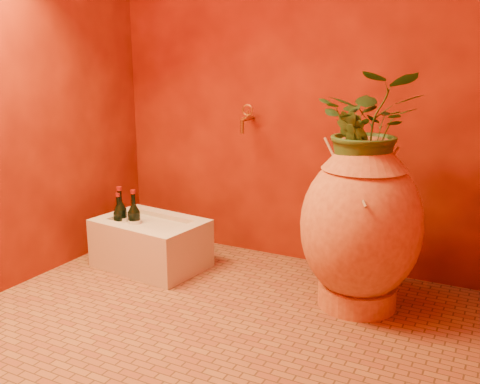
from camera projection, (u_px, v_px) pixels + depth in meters
The scene contains 11 objects.
floor at pixel (218, 323), 2.64m from camera, with size 2.50×2.50×0.00m, color brown.
wall_back at pixel (299, 61), 3.19m from camera, with size 2.50×0.02×2.50m, color #540F04.
wall_left at pixel (15, 61), 2.89m from camera, with size 0.02×2.00×2.50m, color #540F04.
amphora at pixel (361, 225), 2.72m from camera, with size 0.82×0.82×0.88m.
stone_basin at pixel (151, 244), 3.32m from camera, with size 0.70×0.51×0.30m.
wine_bottle_a at pixel (134, 222), 3.30m from camera, with size 0.08×0.08×0.32m.
wine_bottle_b at pixel (119, 222), 3.33m from camera, with size 0.07×0.07×0.29m.
wine_bottle_c at pixel (121, 220), 3.34m from camera, with size 0.08×0.08×0.33m.
wall_tap at pixel (246, 117), 3.33m from camera, with size 0.08×0.16×0.18m.
plant_main at pixel (369, 127), 2.62m from camera, with size 0.49×0.43×0.55m, color #27491A.
plant_side at pixel (354, 148), 2.61m from camera, with size 0.20×0.17×0.37m, color #27491A.
Camera 1 is at (1.20, -2.08, 1.27)m, focal length 40.00 mm.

